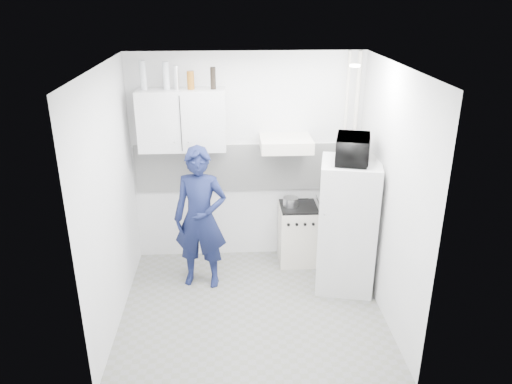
{
  "coord_description": "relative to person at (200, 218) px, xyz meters",
  "views": [
    {
      "loc": [
        -0.21,
        -4.59,
        3.24
      ],
      "look_at": [
        0.06,
        0.3,
        1.25
      ],
      "focal_mm": 35.0,
      "sensor_mm": 36.0,
      "label": 1
    }
  ],
  "objects": [
    {
      "name": "pipe_a",
      "position": [
        1.85,
        0.62,
        0.46
      ],
      "size": [
        0.05,
        0.05,
        2.6
      ],
      "primitive_type": "cylinder",
      "color": "silver",
      "rests_on": "floor"
    },
    {
      "name": "wall_right",
      "position": [
        1.95,
        -0.55,
        0.46
      ],
      "size": [
        0.0,
        2.6,
        2.6
      ],
      "primitive_type": "plane",
      "rotation": [
        1.57,
        0.0,
        -1.57
      ],
      "color": "silver",
      "rests_on": "floor"
    },
    {
      "name": "pipe_b",
      "position": [
        1.73,
        0.62,
        0.46
      ],
      "size": [
        0.04,
        0.04,
        2.6
      ],
      "primitive_type": "cylinder",
      "color": "silver",
      "rests_on": "floor"
    },
    {
      "name": "stove",
      "position": [
        1.18,
        0.45,
        -0.47
      ],
      "size": [
        0.46,
        0.46,
        0.74
      ],
      "primitive_type": "cube",
      "color": "silver",
      "rests_on": "floor"
    },
    {
      "name": "person",
      "position": [
        0.0,
        0.0,
        0.0
      ],
      "size": [
        0.67,
        0.5,
        1.68
      ],
      "primitive_type": "imported",
      "rotation": [
        0.0,
        0.0,
        -0.17
      ],
      "color": "#12193D",
      "rests_on": "floor"
    },
    {
      "name": "ceiling_spot_fixture",
      "position": [
        1.55,
        -0.35,
        1.73
      ],
      "size": [
        0.1,
        0.1,
        0.02
      ],
      "primitive_type": "cylinder",
      "color": "white",
      "rests_on": "ceiling"
    },
    {
      "name": "upper_cabinet",
      "position": [
        -0.2,
        0.52,
        1.01
      ],
      "size": [
        1.0,
        0.35,
        0.7
      ],
      "primitive_type": "cube",
      "color": "silver",
      "rests_on": "wall_back"
    },
    {
      "name": "floor",
      "position": [
        0.55,
        -0.55,
        -0.84
      ],
      "size": [
        2.8,
        2.8,
        0.0
      ],
      "primitive_type": "plane",
      "color": "slate",
      "rests_on": "ground"
    },
    {
      "name": "wall_left",
      "position": [
        -0.85,
        -0.55,
        0.46
      ],
      "size": [
        0.0,
        2.6,
        2.6
      ],
      "primitive_type": "plane",
      "rotation": [
        1.57,
        0.0,
        1.57
      ],
      "color": "silver",
      "rests_on": "floor"
    },
    {
      "name": "ceiling",
      "position": [
        0.55,
        -0.55,
        1.76
      ],
      "size": [
        2.8,
        2.8,
        0.0
      ],
      "primitive_type": "plane",
      "color": "white",
      "rests_on": "wall_back"
    },
    {
      "name": "microwave",
      "position": [
        1.65,
        -0.13,
        0.83
      ],
      "size": [
        0.58,
        0.46,
        0.28
      ],
      "primitive_type": "imported",
      "rotation": [
        0.0,
        0.0,
        1.31
      ],
      "color": "black",
      "rests_on": "fridge"
    },
    {
      "name": "saucepan",
      "position": [
        1.08,
        0.47,
        -0.02
      ],
      "size": [
        0.19,
        0.19,
        0.1
      ],
      "primitive_type": "cylinder",
      "color": "silver",
      "rests_on": "stove_top"
    },
    {
      "name": "fridge",
      "position": [
        1.65,
        -0.13,
        -0.07
      ],
      "size": [
        0.75,
        0.75,
        1.53
      ],
      "primitive_type": "cube",
      "rotation": [
        0.0,
        0.0,
        -0.21
      ],
      "color": "silver",
      "rests_on": "floor"
    },
    {
      "name": "range_hood",
      "position": [
        1.0,
        0.45,
        0.73
      ],
      "size": [
        0.6,
        0.5,
        0.14
      ],
      "primitive_type": "cube",
      "color": "silver",
      "rests_on": "wall_back"
    },
    {
      "name": "wall_back",
      "position": [
        0.55,
        0.7,
        0.46
      ],
      "size": [
        2.8,
        0.0,
        2.8
      ],
      "primitive_type": "plane",
      "rotation": [
        1.57,
        0.0,
        0.0
      ],
      "color": "silver",
      "rests_on": "floor"
    },
    {
      "name": "bottle_c",
      "position": [
        -0.34,
        0.52,
        1.52
      ],
      "size": [
        0.07,
        0.07,
        0.31
      ],
      "primitive_type": "cylinder",
      "color": "#B2B7BC",
      "rests_on": "upper_cabinet"
    },
    {
      "name": "bottle_d",
      "position": [
        -0.24,
        0.52,
        1.5
      ],
      "size": [
        0.06,
        0.06,
        0.27
      ],
      "primitive_type": "cylinder",
      "color": "silver",
      "rests_on": "upper_cabinet"
    },
    {
      "name": "bottle_e",
      "position": [
        0.18,
        0.52,
        1.48
      ],
      "size": [
        0.06,
        0.06,
        0.24
      ],
      "primitive_type": "cylinder",
      "color": "black",
      "rests_on": "upper_cabinet"
    },
    {
      "name": "backsplash",
      "position": [
        0.55,
        0.68,
        0.36
      ],
      "size": [
        2.74,
        0.03,
        0.6
      ],
      "primitive_type": "cube",
      "color": "white",
      "rests_on": "wall_back"
    },
    {
      "name": "bottle_a",
      "position": [
        -0.6,
        0.52,
        1.52
      ],
      "size": [
        0.08,
        0.08,
        0.32
      ],
      "primitive_type": "cylinder",
      "color": "#B2B7BC",
      "rests_on": "upper_cabinet"
    },
    {
      "name": "stove_top",
      "position": [
        1.18,
        0.45,
        -0.08
      ],
      "size": [
        0.45,
        0.45,
        0.03
      ],
      "primitive_type": "cube",
      "color": "black",
      "rests_on": "stove"
    },
    {
      "name": "canister_a",
      "position": [
        -0.07,
        0.52,
        1.46
      ],
      "size": [
        0.08,
        0.08,
        0.2
      ],
      "primitive_type": "cylinder",
      "color": "brown",
      "rests_on": "upper_cabinet"
    }
  ]
}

